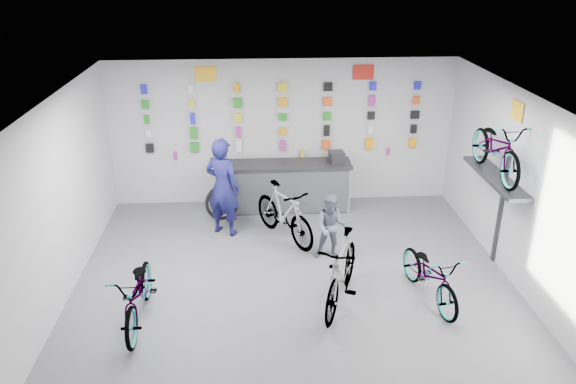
{
  "coord_description": "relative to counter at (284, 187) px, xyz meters",
  "views": [
    {
      "loc": [
        -0.58,
        -7.01,
        4.91
      ],
      "look_at": [
        -0.05,
        1.4,
        1.29
      ],
      "focal_mm": 35.0,
      "sensor_mm": 36.0,
      "label": 1
    }
  ],
  "objects": [
    {
      "name": "spare_wheel",
      "position": [
        -1.25,
        -0.37,
        -0.14
      ],
      "size": [
        0.73,
        0.45,
        0.7
      ],
      "rotation": [
        0.0,
        0.0,
        0.38
      ],
      "color": "black",
      "rests_on": "floor"
    },
    {
      "name": "customer",
      "position": [
        0.69,
        -2.07,
        0.1
      ],
      "size": [
        0.63,
        0.52,
        1.18
      ],
      "primitive_type": "imported",
      "rotation": [
        0.0,
        0.0,
        -0.15
      ],
      "color": "slate",
      "rests_on": "floor"
    },
    {
      "name": "sign_side",
      "position": [
        3.48,
        -2.34,
        2.16
      ],
      "size": [
        0.02,
        0.4,
        0.3
      ],
      "primitive_type": "cube",
      "color": "yellow",
      "rests_on": "wall_right"
    },
    {
      "name": "wall_bracket",
      "position": [
        3.33,
        -2.34,
        0.98
      ],
      "size": [
        0.39,
        1.9,
        2.0
      ],
      "color": "#333338",
      "rests_on": "wall_right"
    },
    {
      "name": "clerk",
      "position": [
        -1.18,
        -1.01,
        0.45
      ],
      "size": [
        0.81,
        0.72,
        1.87
      ],
      "primitive_type": "imported",
      "rotation": [
        0.0,
        0.0,
        2.63
      ],
      "color": "#15154D",
      "rests_on": "floor"
    },
    {
      "name": "register",
      "position": [
        1.06,
        0.01,
        0.62
      ],
      "size": [
        0.32,
        0.33,
        0.22
      ],
      "primitive_type": "cube",
      "rotation": [
        0.0,
        0.0,
        0.13
      ],
      "color": "black",
      "rests_on": "counter"
    },
    {
      "name": "bike_wall",
      "position": [
        3.25,
        -2.34,
        1.57
      ],
      "size": [
        0.63,
        1.8,
        0.95
      ],
      "primitive_type": "imported",
      "color": "gray",
      "rests_on": "wall_bracket"
    },
    {
      "name": "wall_right",
      "position": [
        3.5,
        -3.54,
        1.01
      ],
      "size": [
        0.0,
        8.0,
        8.0
      ],
      "primitive_type": "plane",
      "rotation": [
        1.57,
        0.0,
        -1.57
      ],
      "color": "silver",
      "rests_on": "floor"
    },
    {
      "name": "floor",
      "position": [
        0.0,
        -3.54,
        -0.49
      ],
      "size": [
        8.0,
        8.0,
        0.0
      ],
      "primitive_type": "plane",
      "color": "#525156",
      "rests_on": "ground"
    },
    {
      "name": "sign_right",
      "position": [
        1.6,
        0.44,
        2.23
      ],
      "size": [
        0.42,
        0.02,
        0.3
      ],
      "primitive_type": "cube",
      "color": "red",
      "rests_on": "wall_back"
    },
    {
      "name": "bike_right",
      "position": [
        2.02,
        -3.43,
        -0.05
      ],
      "size": [
        0.91,
        1.75,
        0.87
      ],
      "primitive_type": "imported",
      "rotation": [
        0.0,
        0.0,
        0.21
      ],
      "color": "gray",
      "rests_on": "floor"
    },
    {
      "name": "merch_wall",
      "position": [
        0.1,
        0.39,
        1.28
      ],
      "size": [
        5.57,
        0.08,
        1.54
      ],
      "color": "black",
      "rests_on": "wall_back"
    },
    {
      "name": "bike_left",
      "position": [
        -2.27,
        -3.71,
        -0.02
      ],
      "size": [
        0.63,
        1.77,
        0.93
      ],
      "primitive_type": "imported",
      "rotation": [
        0.0,
        0.0,
        0.01
      ],
      "color": "gray",
      "rests_on": "floor"
    },
    {
      "name": "bike_center",
      "position": [
        0.66,
        -3.44,
        0.07
      ],
      "size": [
        1.17,
        1.91,
        1.11
      ],
      "primitive_type": "imported",
      "rotation": [
        0.0,
        0.0,
        -0.38
      ],
      "color": "gray",
      "rests_on": "floor"
    },
    {
      "name": "ceiling",
      "position": [
        0.0,
        -3.54,
        2.51
      ],
      "size": [
        8.0,
        8.0,
        0.0
      ],
      "primitive_type": "plane",
      "rotation": [
        3.14,
        0.0,
        0.0
      ],
      "color": "white",
      "rests_on": "wall_back"
    },
    {
      "name": "sign_left",
      "position": [
        -1.5,
        0.44,
        2.23
      ],
      "size": [
        0.42,
        0.02,
        0.3
      ],
      "primitive_type": "cube",
      "color": "yellow",
      "rests_on": "wall_back"
    },
    {
      "name": "wall_left",
      "position": [
        -3.5,
        -3.54,
        1.01
      ],
      "size": [
        0.0,
        8.0,
        8.0
      ],
      "primitive_type": "plane",
      "rotation": [
        1.57,
        0.0,
        1.57
      ],
      "color": "silver",
      "rests_on": "floor"
    },
    {
      "name": "counter",
      "position": [
        0.0,
        0.0,
        0.0
      ],
      "size": [
        2.7,
        0.66,
        1.0
      ],
      "color": "black",
      "rests_on": "floor"
    },
    {
      "name": "bike_service",
      "position": [
        -0.07,
        -1.33,
        0.04
      ],
      "size": [
        1.35,
        1.76,
        1.06
      ],
      "primitive_type": "imported",
      "rotation": [
        0.0,
        0.0,
        0.55
      ],
      "color": "gray",
      "rests_on": "floor"
    },
    {
      "name": "wall_back",
      "position": [
        0.0,
        0.46,
        1.01
      ],
      "size": [
        7.0,
        0.0,
        7.0
      ],
      "primitive_type": "plane",
      "rotation": [
        1.57,
        0.0,
        0.0
      ],
      "color": "silver",
      "rests_on": "floor"
    }
  ]
}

